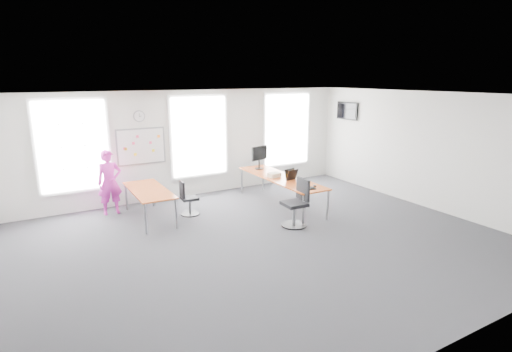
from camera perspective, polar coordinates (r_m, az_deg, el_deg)
floor at (r=8.39m, az=0.62°, el=-9.53°), size 10.00×10.00×0.00m
ceiling at (r=7.70m, az=0.68°, el=11.39°), size 10.00×10.00×0.00m
wall_back at (r=11.48m, az=-9.54°, el=4.53°), size 10.00×0.00×10.00m
wall_front at (r=5.06m, az=24.55°, el=-8.83°), size 10.00×0.00×10.00m
wall_right at (r=11.25m, az=23.23°, el=3.40°), size 0.00×10.00×10.00m
window_left at (r=10.77m, az=-24.68°, el=3.91°), size 1.60×0.06×2.20m
window_mid at (r=11.52m, az=-8.13°, el=5.63°), size 1.60×0.06×2.20m
window_right at (r=12.92m, az=4.39°, el=6.63°), size 1.60×0.06×2.20m
desk_right at (r=10.58m, az=3.54°, el=-0.42°), size 0.84×3.16×0.77m
desk_left at (r=9.88m, az=-15.08°, el=-2.21°), size 0.80×2.01×0.73m
chair_right at (r=9.21m, az=5.83°, el=-4.21°), size 0.59×0.59×1.10m
chair_left at (r=10.04m, az=-9.75°, el=-3.38°), size 0.47×0.47×0.88m
person at (r=10.52m, az=-20.18°, el=-0.85°), size 0.60×0.39×1.62m
whiteboard at (r=11.05m, az=-16.08°, el=4.08°), size 1.20×0.03×0.90m
wall_clock at (r=10.95m, az=-16.36°, el=8.20°), size 0.30×0.04×0.30m
tv at (r=13.12m, az=12.92°, el=9.07°), size 0.06×0.90×0.55m
keyboard at (r=9.48m, az=7.19°, el=-1.83°), size 0.47×0.26×0.02m
mouse at (r=9.74m, az=8.38°, el=-1.40°), size 0.09×0.12×0.04m
lens_cap at (r=9.92m, az=7.10°, el=-1.16°), size 0.07×0.07×0.01m
headphones at (r=10.10m, az=6.65°, el=-0.65°), size 0.16×0.08×0.09m
laptop_sleeve at (r=10.26m, az=5.05°, el=0.20°), size 0.37×0.26×0.29m
paper_stack at (r=10.57m, az=2.61°, el=0.15°), size 0.33×0.26×0.11m
monitor at (r=11.38m, az=0.50°, el=2.97°), size 0.59×0.24×0.67m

